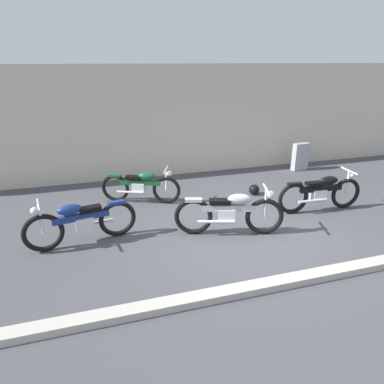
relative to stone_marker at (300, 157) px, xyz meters
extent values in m
plane|color=#47474C|center=(-3.43, -3.42, -0.42)|extent=(40.00, 40.00, 0.00)
cube|color=beige|center=(-3.43, 0.82, 1.16)|extent=(18.00, 0.30, 3.16)
cube|color=#B7B2A8|center=(-3.43, -5.14, -0.36)|extent=(18.00, 0.24, 0.12)
cube|color=#9E9EA3|center=(0.00, 0.00, 0.00)|extent=(0.52, 0.25, 0.85)
sphere|color=black|center=(-2.33, -1.54, -0.29)|extent=(0.27, 0.27, 0.27)
torus|color=black|center=(-3.11, -3.53, -0.05)|extent=(0.75, 0.31, 0.75)
torus|color=black|center=(-4.45, -3.13, -0.05)|extent=(0.75, 0.31, 0.75)
cube|color=silver|center=(-3.83, -3.32, -0.03)|extent=(0.38, 0.29, 0.29)
cube|color=#ADADB2|center=(-3.78, -3.33, 0.14)|extent=(1.04, 0.40, 0.12)
ellipsoid|color=#ADADB2|center=(-3.60, -3.39, 0.32)|extent=(0.49, 0.33, 0.21)
cube|color=black|center=(-3.96, -3.28, 0.27)|extent=(0.45, 0.30, 0.08)
cube|color=#ADADB2|center=(-4.45, -3.13, 0.30)|extent=(0.35, 0.21, 0.06)
cylinder|color=silver|center=(-3.11, -3.53, 0.24)|extent=(0.06, 0.06, 0.57)
cylinder|color=silver|center=(-3.11, -3.53, 0.52)|extent=(0.21, 0.58, 0.04)
sphere|color=silver|center=(-3.04, -3.56, 0.42)|extent=(0.14, 0.14, 0.14)
cylinder|color=silver|center=(-4.06, -3.38, -0.10)|extent=(0.71, 0.27, 0.06)
torus|color=black|center=(-0.70, -2.91, -0.06)|extent=(0.73, 0.13, 0.72)
torus|color=black|center=(-2.03, -2.84, -0.06)|extent=(0.73, 0.13, 0.72)
cube|color=silver|center=(-1.41, -2.87, -0.04)|extent=(0.33, 0.22, 0.28)
cube|color=black|center=(-1.36, -2.87, 0.11)|extent=(1.02, 0.16, 0.12)
ellipsoid|color=black|center=(-1.19, -2.88, 0.29)|extent=(0.45, 0.22, 0.20)
cube|color=black|center=(-1.54, -2.86, 0.24)|extent=(0.41, 0.20, 0.08)
cube|color=black|center=(-2.03, -2.84, 0.27)|extent=(0.32, 0.14, 0.06)
cylinder|color=silver|center=(-0.70, -2.91, 0.21)|extent=(0.06, 0.06, 0.54)
cylinder|color=silver|center=(-0.70, -2.91, 0.48)|extent=(0.07, 0.57, 0.04)
sphere|color=silver|center=(-0.62, -2.92, 0.38)|extent=(0.14, 0.14, 0.14)
cylinder|color=silver|center=(-1.62, -2.98, -0.11)|extent=(0.69, 0.10, 0.06)
torus|color=black|center=(-7.20, -2.99, -0.06)|extent=(0.73, 0.21, 0.73)
torus|color=black|center=(-5.88, -2.77, -0.06)|extent=(0.73, 0.21, 0.73)
cube|color=silver|center=(-6.49, -2.87, -0.04)|extent=(0.35, 0.25, 0.28)
cube|color=navy|center=(-6.54, -2.88, 0.12)|extent=(1.02, 0.27, 0.12)
ellipsoid|color=navy|center=(-6.71, -2.91, 0.30)|extent=(0.46, 0.27, 0.20)
cube|color=black|center=(-6.36, -2.85, 0.25)|extent=(0.42, 0.24, 0.08)
cube|color=navy|center=(-5.88, -2.77, 0.28)|extent=(0.33, 0.17, 0.06)
cylinder|color=silver|center=(-7.20, -2.99, 0.21)|extent=(0.06, 0.06, 0.55)
cylinder|color=silver|center=(-7.20, -2.99, 0.49)|extent=(0.13, 0.57, 0.04)
sphere|color=silver|center=(-7.28, -3.01, 0.39)|extent=(0.14, 0.14, 0.14)
cylinder|color=silver|center=(-6.31, -2.72, -0.11)|extent=(0.70, 0.17, 0.06)
torus|color=black|center=(-4.61, -1.45, -0.08)|extent=(0.66, 0.34, 0.68)
torus|color=black|center=(-5.76, -0.96, -0.08)|extent=(0.66, 0.34, 0.68)
cube|color=silver|center=(-5.23, -1.18, -0.07)|extent=(0.35, 0.29, 0.26)
cube|color=#145128|center=(-5.18, -1.20, 0.08)|extent=(0.92, 0.46, 0.11)
ellipsoid|color=#145128|center=(-5.03, -1.27, 0.25)|extent=(0.45, 0.33, 0.19)
cube|color=black|center=(-5.34, -1.14, 0.20)|extent=(0.41, 0.30, 0.07)
cube|color=#145128|center=(-5.76, -0.96, 0.23)|extent=(0.32, 0.22, 0.06)
cylinder|color=silver|center=(-4.61, -1.45, 0.17)|extent=(0.05, 0.05, 0.51)
cylinder|color=silver|center=(-4.61, -1.45, 0.43)|extent=(0.24, 0.51, 0.03)
sphere|color=silver|center=(-4.54, -1.48, 0.33)|extent=(0.13, 0.13, 0.13)
cylinder|color=silver|center=(-5.44, -1.21, -0.13)|extent=(0.62, 0.31, 0.06)
camera|label=1|loc=(-6.23, -8.96, 2.81)|focal=32.12mm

